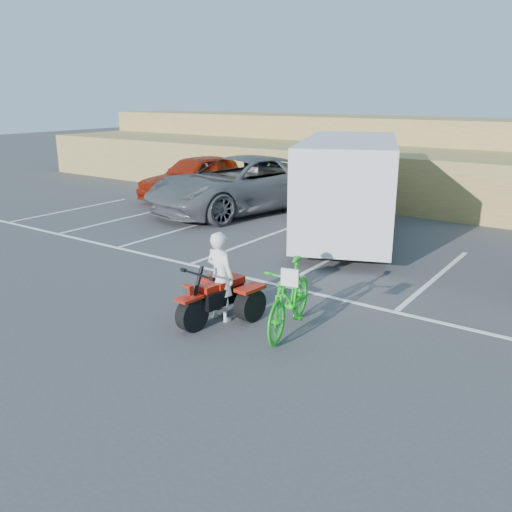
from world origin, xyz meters
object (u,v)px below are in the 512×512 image
Objects in this scene: grey_pickup at (240,184)px; red_trike_atv at (215,321)px; rider at (220,276)px; cargo_trailer at (348,186)px; quad_atv_green at (338,236)px; green_dirt_bike at (290,297)px; red_car at (197,177)px; quad_atv_blue at (323,224)px.

red_trike_atv is at bearing -41.65° from grey_pickup.
rider is 0.25× the size of cargo_trailer.
cargo_trailer is (-0.66, 6.89, 1.58)m from red_trike_atv.
rider reaches higher than quad_atv_green.
green_dirt_bike is (1.34, 0.30, -0.21)m from rider.
cargo_trailer reaches higher than red_car.
quad_atv_green is (-1.06, 6.98, -0.86)m from rider.
quad_atv_green is at bearing 104.68° from red_trike_atv.
quad_atv_blue is at bearing 13.04° from grey_pickup.
cargo_trailer reaches higher than red_trike_atv.
red_car is at bearing 125.38° from green_dirt_bike.
red_trike_atv is 0.32× the size of red_car.
quad_atv_blue is (3.47, -0.08, -0.99)m from grey_pickup.
rider is 0.24× the size of grey_pickup.
rider is at bearing -84.10° from quad_atv_green.
red_car is at bearing 160.50° from quad_atv_green.
grey_pickup is 3.18m from red_car.
rider reaches higher than red_trike_atv.
rider is 1.31× the size of quad_atv_blue.
red_car is 7.98m from quad_atv_green.
cargo_trailer is 2.57m from quad_atv_blue.
red_car is at bearing 138.89° from red_trike_atv.
cargo_trailer is at bearing -77.85° from rider.
grey_pickup is (-5.64, 8.34, 0.99)m from red_trike_atv.
cargo_trailer is 3.93× the size of quad_atv_green.
red_car reaches higher than quad_atv_blue.
grey_pickup reaches higher than quad_atv_blue.
quad_atv_blue is 1.60m from quad_atv_green.
quad_atv_green is (-1.04, 7.13, 0.00)m from red_trike_atv.
red_car reaches higher than quad_atv_green.
red_car is 8.39m from cargo_trailer.
quad_atv_blue is 0.76× the size of quad_atv_green.
quad_atv_blue is (-3.52, 7.81, -0.65)m from green_dirt_bike.
quad_atv_blue is at bearing -4.82° from red_car.
rider is at bearing -41.09° from grey_pickup.
red_trike_atv is 0.23× the size of grey_pickup.
rider is at bearing 179.99° from green_dirt_bike.
green_dirt_bike is at bearing -45.22° from quad_atv_blue.
cargo_trailer reaches higher than quad_atv_green.
red_trike_atv is 0.97× the size of rider.
quad_atv_green reaches higher than red_trike_atv.
red_trike_atv is at bearing -174.32° from green_dirt_bike.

